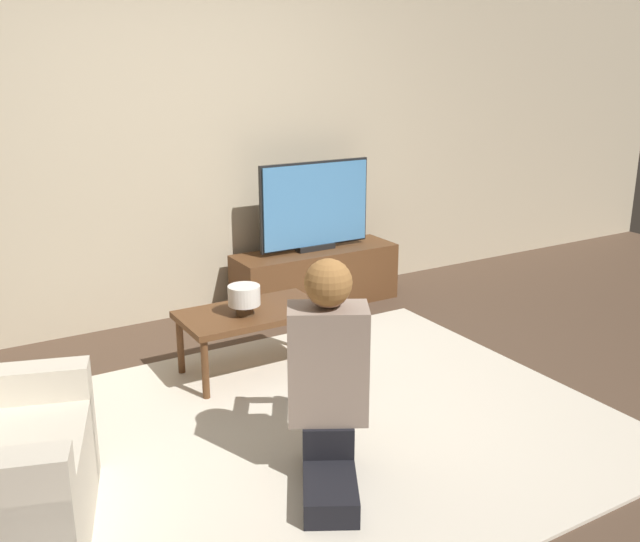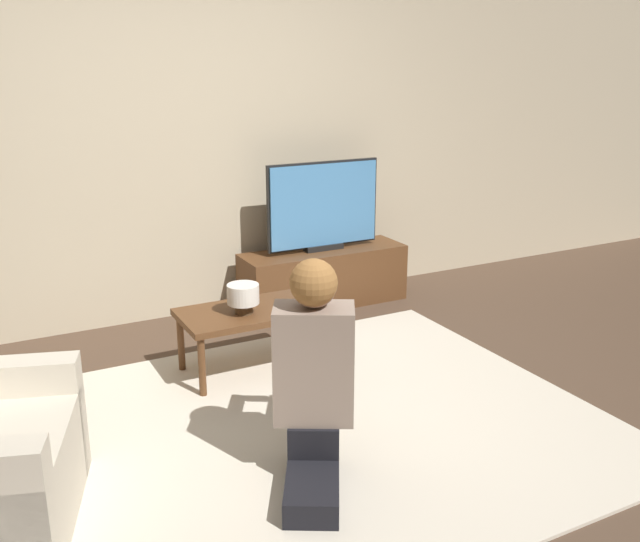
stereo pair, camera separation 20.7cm
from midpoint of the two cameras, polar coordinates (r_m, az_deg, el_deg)
ground_plane at (r=3.59m, az=0.14°, el=-12.84°), size 10.00×10.00×0.00m
wall_back at (r=4.93m, az=-10.62°, el=11.02°), size 10.00×0.06×2.60m
rug at (r=3.58m, az=0.14°, el=-12.73°), size 2.95×2.35×0.02m
tv_stand at (r=5.26m, az=1.41°, el=-0.50°), size 1.23×0.38×0.42m
tv at (r=5.13m, az=1.43°, el=5.23°), size 0.87×0.08×0.64m
coffee_table at (r=4.10m, az=-4.04°, el=-3.67°), size 0.82×0.45×0.39m
person_kneeling at (r=3.04m, az=1.46°, el=-8.11°), size 0.63×0.86×0.97m
table_lamp at (r=3.99m, az=-4.69°, el=-2.02°), size 0.18×0.18×0.17m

